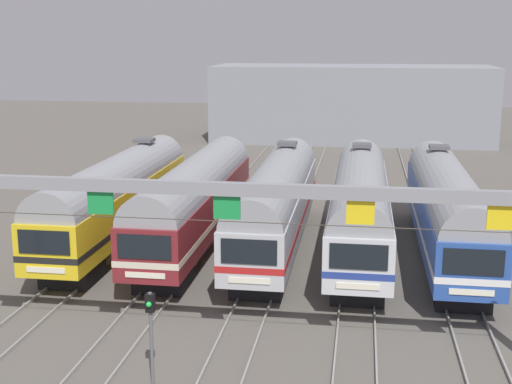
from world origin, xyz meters
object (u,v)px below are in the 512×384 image
object	(u,v)px
commuter_train_stainless	(276,201)
commuter_train_blue	(447,207)
commuter_train_maroon	(196,198)
catenary_gantry	(227,218)
yard_signal_mast	(151,321)
commuter_train_yellow	(117,195)
commuter_train_silver	(360,203)

from	to	relation	value
commuter_train_stainless	commuter_train_blue	size ratio (longest dim) A/B	1.00
commuter_train_maroon	catenary_gantry	bearing A→B (deg)	-72.12
commuter_train_maroon	yard_signal_mast	xyz separation A→B (m)	(2.18, -15.25, -0.47)
commuter_train_maroon	yard_signal_mast	bearing A→B (deg)	-81.88
commuter_train_stainless	commuter_train_yellow	bearing A→B (deg)	180.00
commuter_train_yellow	commuter_train_maroon	distance (m)	4.35
catenary_gantry	yard_signal_mast	bearing A→B (deg)	-141.04
commuter_train_silver	commuter_train_blue	bearing A→B (deg)	0.00
commuter_train_yellow	commuter_train_stainless	size ratio (longest dim) A/B	1.00
commuter_train_stainless	yard_signal_mast	size ratio (longest dim) A/B	5.66
commuter_train_stainless	catenary_gantry	world-z (taller)	catenary_gantry
commuter_train_stainless	catenary_gantry	distance (m)	13.74
commuter_train_yellow	commuter_train_blue	bearing A→B (deg)	0.00
commuter_train_yellow	commuter_train_silver	distance (m)	13.06
commuter_train_maroon	commuter_train_stainless	xyz separation A→B (m)	(4.35, 0.00, 0.00)
commuter_train_silver	yard_signal_mast	distance (m)	16.60
commuter_train_yellow	catenary_gantry	bearing A→B (deg)	-57.18
catenary_gantry	commuter_train_blue	bearing A→B (deg)	57.18
commuter_train_maroon	commuter_train_silver	bearing A→B (deg)	0.03
commuter_train_maroon	commuter_train_blue	bearing A→B (deg)	0.02
commuter_train_blue	catenary_gantry	world-z (taller)	catenary_gantry
commuter_train_silver	commuter_train_stainless	bearing A→B (deg)	180.00
commuter_train_blue	catenary_gantry	bearing A→B (deg)	-122.82
commuter_train_stainless	commuter_train_silver	bearing A→B (deg)	0.00
commuter_train_silver	catenary_gantry	distance (m)	14.42
commuter_train_yellow	commuter_train_silver	size ratio (longest dim) A/B	1.00
commuter_train_silver	commuter_train_yellow	bearing A→B (deg)	180.00
commuter_train_stainless	commuter_train_blue	bearing A→B (deg)	0.00
catenary_gantry	commuter_train_silver	bearing A→B (deg)	72.13
commuter_train_silver	catenary_gantry	size ratio (longest dim) A/B	0.80
commuter_train_maroon	commuter_train_blue	world-z (taller)	commuter_train_blue
commuter_train_maroon	catenary_gantry	xyz separation A→B (m)	(4.35, -13.49, 2.59)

